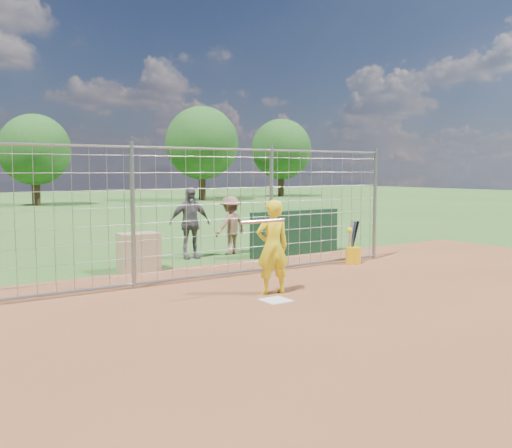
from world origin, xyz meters
TOP-DOWN VIEW (x-y plane):
  - ground at (0.00, 0.00)m, footprint 100.00×100.00m
  - infield_dirt at (0.00, -3.00)m, footprint 18.00×18.00m
  - home_plate at (0.00, -0.20)m, footprint 0.43×0.43m
  - dugout_wall at (3.40, 3.60)m, footprint 2.60×0.20m
  - batter at (0.28, 0.28)m, footprint 0.66×0.51m
  - bystander_b at (0.95, 4.53)m, footprint 1.05×0.57m
  - bystander_c at (2.11, 4.56)m, footprint 1.04×0.74m
  - equipment_bin at (-0.74, 3.60)m, footprint 0.83×0.59m
  - equipment_in_play at (0.33, 0.00)m, footprint 2.14×0.38m
  - bucket_with_bats at (3.59, 1.76)m, footprint 0.34×0.35m
  - backstop_fence at (0.00, 2.00)m, footprint 9.08×0.08m
  - tree_line at (3.13, 28.13)m, footprint 44.66×6.72m

SIDE VIEW (x-z plane):
  - ground at x=0.00m, z-range 0.00..0.00m
  - infield_dirt at x=0.00m, z-range 0.01..0.01m
  - home_plate at x=0.00m, z-range 0.00..0.02m
  - bucket_with_bats at x=3.59m, z-range -0.24..0.73m
  - equipment_bin at x=-0.74m, z-range 0.00..0.80m
  - dugout_wall at x=3.40m, z-range 0.00..1.10m
  - bystander_c at x=2.11m, z-range 0.00..1.45m
  - batter at x=0.28m, z-range 0.00..1.60m
  - bystander_b at x=0.95m, z-range 0.00..1.71m
  - equipment_in_play at x=0.33m, z-range 1.07..1.37m
  - backstop_fence at x=0.00m, z-range -0.04..2.56m
  - tree_line at x=3.13m, z-range 0.47..6.95m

